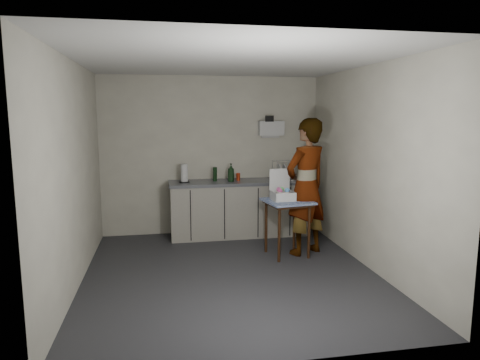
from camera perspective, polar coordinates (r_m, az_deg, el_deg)
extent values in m
plane|color=#242428|center=(5.50, -1.23, -12.36)|extent=(4.00, 4.00, 0.00)
cube|color=beige|center=(7.13, -3.83, 3.26)|extent=(3.60, 0.02, 2.60)
cube|color=beige|center=(5.74, 16.67, 1.57)|extent=(0.02, 4.00, 2.60)
cube|color=beige|center=(5.20, -21.13, 0.64)|extent=(0.02, 4.00, 2.60)
cube|color=white|center=(5.17, -1.32, 15.58)|extent=(3.60, 4.00, 0.01)
cube|color=black|center=(7.14, -0.24, -7.01)|extent=(2.20, 0.52, 0.08)
cube|color=#A5A393|center=(7.05, -0.25, -3.96)|extent=(2.20, 0.58, 0.86)
cube|color=#50535A|center=(6.96, -0.25, -0.30)|extent=(2.24, 0.62, 0.05)
cube|color=black|center=(6.67, -6.60, -4.75)|extent=(0.02, 0.01, 0.80)
cube|color=black|center=(6.72, -2.08, -4.58)|extent=(0.02, 0.01, 0.80)
cube|color=black|center=(6.82, 2.43, -4.39)|extent=(0.01, 0.01, 0.80)
cube|color=black|center=(6.96, 6.70, -4.18)|extent=(0.02, 0.01, 0.80)
cube|color=silver|center=(7.22, 4.16, 6.90)|extent=(0.42, 0.16, 0.24)
cube|color=silver|center=(7.27, 4.05, 5.82)|extent=(0.30, 0.06, 0.04)
cube|color=black|center=(7.12, 3.96, 8.17)|extent=(0.14, 0.02, 0.10)
cylinder|color=#34180B|center=(5.81, 5.24, -7.42)|extent=(0.04, 0.04, 0.73)
cylinder|color=#34180B|center=(6.01, 9.18, -6.95)|extent=(0.04, 0.04, 0.73)
cylinder|color=#34180B|center=(6.21, 3.50, -6.34)|extent=(0.04, 0.04, 0.73)
cylinder|color=#34180B|center=(6.39, 7.24, -5.95)|extent=(0.04, 0.04, 0.73)
cube|color=#34180B|center=(6.01, 6.35, -3.13)|extent=(0.62, 0.62, 0.04)
cube|color=navy|center=(6.01, 6.36, -2.83)|extent=(0.70, 0.70, 0.03)
imported|color=#B2A593|center=(6.10, 8.81, -0.93)|extent=(0.84, 0.73, 1.93)
imported|color=black|center=(6.85, -1.21, 1.01)|extent=(0.13, 0.13, 0.29)
cylinder|color=red|center=(6.98, -0.24, 0.43)|extent=(0.06, 0.06, 0.12)
cylinder|color=black|center=(6.92, -3.36, 0.80)|extent=(0.07, 0.07, 0.23)
cylinder|color=black|center=(6.85, -7.42, -0.24)|extent=(0.16, 0.16, 0.02)
cylinder|color=silver|center=(6.83, -7.45, 0.97)|extent=(0.11, 0.11, 0.28)
cube|color=silver|center=(7.10, 6.17, 0.12)|extent=(0.45, 0.33, 0.02)
cylinder|color=silver|center=(6.88, 4.94, 1.18)|extent=(0.01, 0.01, 0.29)
cylinder|color=silver|center=(7.00, 8.11, 1.25)|extent=(0.01, 0.01, 0.29)
cylinder|color=silver|center=(7.16, 4.32, 1.49)|extent=(0.01, 0.01, 0.29)
cylinder|color=silver|center=(7.27, 7.39, 1.55)|extent=(0.01, 0.01, 0.29)
cylinder|color=silver|center=(7.05, 5.32, 1.17)|extent=(0.06, 0.25, 0.24)
cylinder|color=silver|center=(7.07, 6.02, 1.19)|extent=(0.06, 0.25, 0.24)
cylinder|color=silver|center=(7.10, 6.71, 1.20)|extent=(0.06, 0.25, 0.24)
cube|color=silver|center=(6.02, 5.71, -2.61)|extent=(0.31, 0.31, 0.01)
cube|color=silver|center=(5.87, 6.16, -2.29)|extent=(0.30, 0.02, 0.11)
cube|color=silver|center=(6.14, 5.30, -1.79)|extent=(0.30, 0.02, 0.11)
cube|color=silver|center=(5.96, 4.40, -2.10)|extent=(0.02, 0.30, 0.11)
cube|color=silver|center=(6.05, 7.02, -1.98)|extent=(0.02, 0.30, 0.11)
cube|color=silver|center=(6.12, 5.29, 0.11)|extent=(0.30, 0.02, 0.30)
cylinder|color=white|center=(6.01, 5.72, -2.04)|extent=(0.20, 0.20, 0.11)
sphere|color=#E454A5|center=(5.95, 5.38, -1.41)|extent=(0.07, 0.07, 0.07)
sphere|color=#5DABFF|center=(5.97, 6.31, -1.38)|extent=(0.07, 0.07, 0.07)
sphere|color=#5ADC66|center=(6.04, 5.58, -1.25)|extent=(0.07, 0.07, 0.07)
sphere|color=#E454A5|center=(6.02, 5.19, -1.28)|extent=(0.07, 0.07, 0.07)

